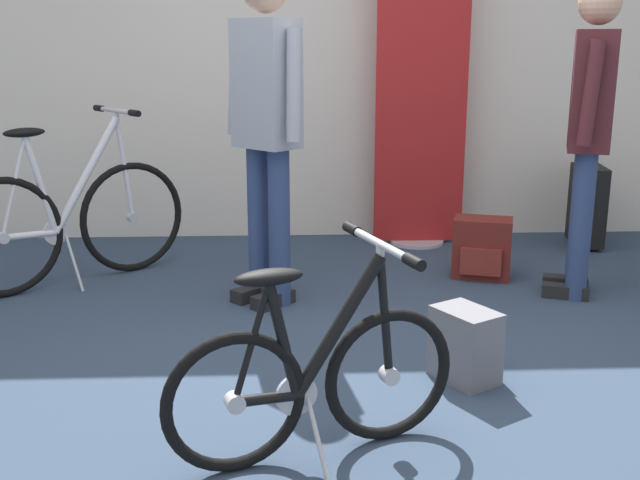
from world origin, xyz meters
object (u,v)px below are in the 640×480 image
folding_bike_foreground (315,375)px  handbag_on_floor (466,345)px  display_bike_left (71,220)px  backpack_on_floor (482,248)px  visitor_near_wall (266,117)px  floor_banner_stand (421,116)px  visitor_browsing (589,123)px  rolling_suitcase (587,205)px

folding_bike_foreground → handbag_on_floor: folding_bike_foreground is taller
folding_bike_foreground → display_bike_left: size_ratio=0.85×
backpack_on_floor → folding_bike_foreground: bearing=-118.5°
folding_bike_foreground → visitor_near_wall: bearing=96.7°
handbag_on_floor → floor_banner_stand: bearing=85.4°
visitor_near_wall → backpack_on_floor: 1.50m
display_bike_left → folding_bike_foreground: bearing=-55.9°
floor_banner_stand → backpack_on_floor: floor_banner_stand is taller
visitor_browsing → backpack_on_floor: 0.92m
folding_bike_foreground → handbag_on_floor: 0.84m
visitor_near_wall → backpack_on_floor: bearing=16.6°
floor_banner_stand → display_bike_left: (-2.09, -0.80, -0.49)m
rolling_suitcase → handbag_on_floor: (-1.29, -2.05, -0.14)m
floor_banner_stand → rolling_suitcase: (1.11, -0.12, -0.58)m
rolling_suitcase → handbag_on_floor: bearing=-122.2°
floor_banner_stand → visitor_browsing: 1.31m
visitor_near_wall → handbag_on_floor: visitor_near_wall is taller
folding_bike_foreground → visitor_browsing: size_ratio=0.59×
display_bike_left → rolling_suitcase: 3.28m
rolling_suitcase → handbag_on_floor: rolling_suitcase is taller
rolling_suitcase → backpack_on_floor: rolling_suitcase is taller
folding_bike_foreground → display_bike_left: (-1.29, 1.91, 0.09)m
display_bike_left → visitor_browsing: size_ratio=0.70×
visitor_near_wall → backpack_on_floor: (1.22, 0.37, -0.79)m
handbag_on_floor → folding_bike_foreground: bearing=-139.0°
floor_banner_stand → rolling_suitcase: 1.26m
floor_banner_stand → folding_bike_foreground: 2.88m
visitor_browsing → handbag_on_floor: 1.55m
floor_banner_stand → visitor_near_wall: bearing=-130.4°
visitor_browsing → handbag_on_floor: bearing=-129.0°
folding_bike_foreground → rolling_suitcase: bearing=53.5°
visitor_browsing → backpack_on_floor: (-0.43, 0.33, -0.75)m
visitor_near_wall → visitor_browsing: bearing=1.2°
floor_banner_stand → visitor_browsing: bearing=-59.2°
folding_bike_foreground → visitor_near_wall: size_ratio=0.57×
backpack_on_floor → display_bike_left: bearing=-179.8°
display_bike_left → handbag_on_floor: (1.92, -1.36, -0.22)m
rolling_suitcase → visitor_browsing: bearing=-113.9°
visitor_near_wall → rolling_suitcase: 2.44m
display_bike_left → visitor_near_wall: visitor_near_wall is taller
display_bike_left → visitor_near_wall: bearing=-17.8°
rolling_suitcase → backpack_on_floor: size_ratio=2.22×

